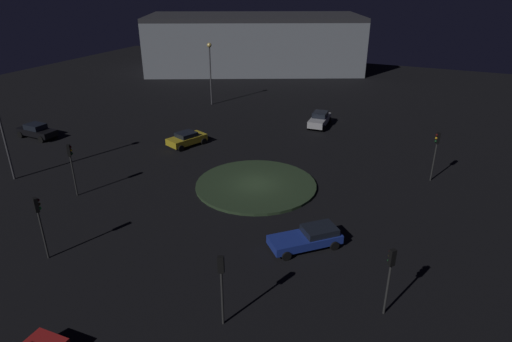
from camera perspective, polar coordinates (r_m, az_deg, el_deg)
The scene contains 13 objects.
ground_plane at distance 36.04m, azimuth 0.00°, elevation -1.98°, with size 117.19×117.19×0.00m, color black.
roundabout_island at distance 35.99m, azimuth 0.00°, elevation -1.82°, with size 9.97×9.97×0.22m, color #2D4228.
car_black at distance 52.10m, azimuth -26.81°, elevation 4.73°, with size 4.55×2.09×1.52m.
car_silver at distance 50.74m, azimuth 8.33°, elevation 6.73°, with size 2.15×4.59×1.63m.
car_yellow at distance 44.90m, azimuth -9.06°, elevation 4.21°, with size 3.17×4.35×1.41m.
car_blue at distance 28.28m, azimuth 6.85°, elevation -8.64°, with size 4.55×4.47×1.29m.
traffic_light_southwest at distance 36.14m, azimuth -23.06°, elevation 1.35°, with size 0.40×0.37×4.30m.
traffic_light_south at distance 21.36m, azimuth -4.54°, elevation -13.62°, with size 0.35×0.39×4.05m.
traffic_light_southeast at distance 22.89m, azimuth 17.16°, elevation -12.13°, with size 0.39×0.38×3.93m.
traffic_light_northeast at distance 38.73m, azimuth 22.52°, elevation 2.91°, with size 0.40×0.37×4.28m.
traffic_light_southwest_near at distance 28.84m, azimuth -26.53°, elevation -5.30°, with size 0.37×0.40×4.18m.
streetlamp_northwest at distance 58.26m, azimuth -6.05°, elevation 13.96°, with size 0.59×0.59×8.06m.
store_building at distance 81.04m, azimuth -0.25°, elevation 16.44°, with size 39.93×29.55×9.55m.
Camera 1 is at (13.25, -29.44, 16.02)m, focal length 30.52 mm.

